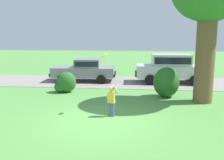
% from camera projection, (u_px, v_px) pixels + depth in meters
% --- Properties ---
extents(ground_plane, '(80.00, 80.00, 0.00)m').
position_uv_depth(ground_plane, '(100.00, 121.00, 9.48)').
color(ground_plane, '#518E42').
extents(driveway_strip, '(28.00, 4.40, 0.02)m').
position_uv_depth(driveway_strip, '(117.00, 82.00, 17.15)').
color(driveway_strip, gray).
rests_on(driveway_strip, ground).
extents(shrub_near_tree, '(1.21, 0.90, 1.16)m').
position_uv_depth(shrub_near_tree, '(65.00, 83.00, 14.13)').
color(shrub_near_tree, '#286023').
rests_on(shrub_near_tree, ground).
extents(shrub_centre_left, '(1.33, 1.22, 1.56)m').
position_uv_depth(shrub_centre_left, '(166.00, 82.00, 13.02)').
color(shrub_centre_left, '#286023').
rests_on(shrub_centre_left, ground).
extents(parked_sedan, '(4.45, 2.20, 1.56)m').
position_uv_depth(parked_sedan, '(85.00, 69.00, 17.37)').
color(parked_sedan, gray).
rests_on(parked_sedan, ground).
extents(parked_suv, '(4.73, 2.17, 1.92)m').
position_uv_depth(parked_suv, '(171.00, 67.00, 16.73)').
color(parked_suv, silver).
rests_on(parked_suv, ground).
extents(child_thrower, '(0.48, 0.23, 1.29)m').
position_uv_depth(child_thrower, '(111.00, 99.00, 9.95)').
color(child_thrower, '#4C608C').
rests_on(child_thrower, ground).
extents(frisbee, '(0.27, 0.28, 0.19)m').
position_uv_depth(frisbee, '(104.00, 56.00, 10.17)').
color(frisbee, yellow).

